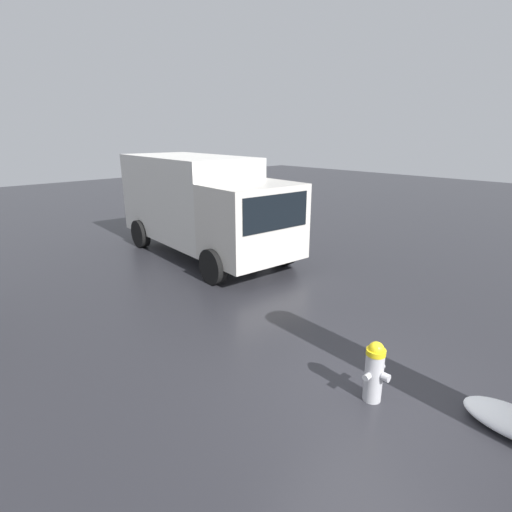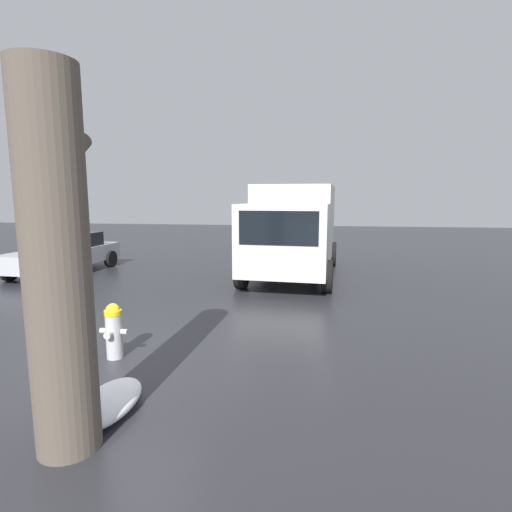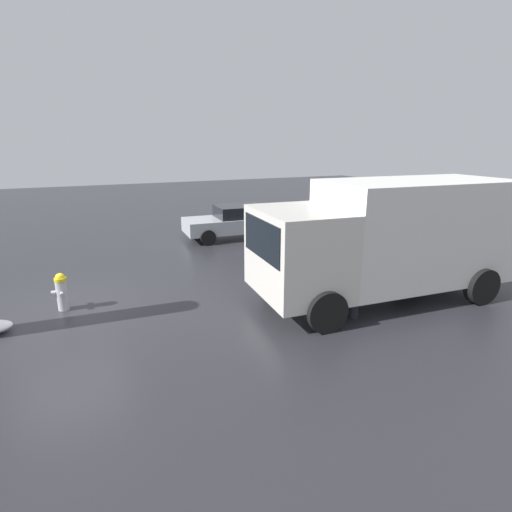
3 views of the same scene
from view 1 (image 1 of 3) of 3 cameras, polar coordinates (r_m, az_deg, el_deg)
The scene contains 4 objects.
ground_plane at distance 6.23m, azimuth 16.14°, elevation -19.03°, with size 60.00×60.00×0.00m, color #28282D.
fire_hydrant at distance 5.97m, azimuth 16.55°, elevation -15.43°, with size 0.36×0.46×0.90m.
delivery_truck at distance 12.23m, azimuth -7.80°, elevation 7.59°, with size 6.61×3.04×2.94m.
pedestrian at distance 11.65m, azimuth -0.54°, elevation 3.55°, with size 0.34×0.34×1.58m.
Camera 1 is at (-2.38, 4.48, 3.62)m, focal length 28.00 mm.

